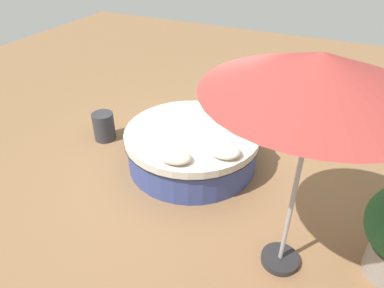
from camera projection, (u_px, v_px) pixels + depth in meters
name	position (u px, v px, depth m)	size (l,w,h in m)	color
ground_plane	(192.00, 162.00, 5.74)	(16.00, 16.00, 0.00)	olive
round_bed	(192.00, 147.00, 5.57)	(2.12, 2.12, 0.61)	#38478C
throw_pillow_0	(174.00, 156.00, 4.72)	(0.47, 0.35, 0.15)	beige
throw_pillow_1	(224.00, 150.00, 4.82)	(0.46, 0.38, 0.16)	silver
throw_pillow_2	(242.00, 128.00, 5.31)	(0.55, 0.31, 0.18)	beige
patio_chair	(314.00, 117.00, 5.86)	(0.72, 0.72, 0.98)	#B7B7BC
patio_umbrella	(319.00, 77.00, 2.83)	(1.99, 1.99, 2.52)	#262628
side_table	(104.00, 126.00, 6.22)	(0.38, 0.38, 0.51)	#333338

